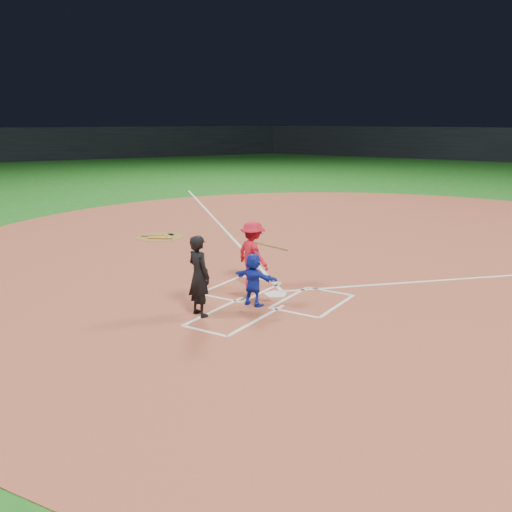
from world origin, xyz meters
The scene contains 14 objects.
ground centered at (0.00, 0.00, 0.00)m, with size 120.00×120.00×0.00m, color #165917.
home_plate_dirt centered at (0.00, 6.00, 0.01)m, with size 28.00×28.00×0.01m, color brown.
stadium_wall_left centered at (-42.00, 24.00, 1.60)m, with size 1.20×60.00×3.20m, color black.
home_plate centered at (0.00, 0.00, 0.02)m, with size 0.60×0.60×0.02m, color silver.
on_deck_circle centered at (-6.87, 3.68, 0.02)m, with size 1.70×1.70×0.01m, color brown.
on_deck_logo centered at (-6.87, 3.68, 0.02)m, with size 0.80×0.80×0.00m, color gold.
on_deck_bat_a centered at (-6.72, 3.93, 0.05)m, with size 0.06×0.06×0.84m, color olive.
on_deck_bat_b centered at (-7.07, 3.58, 0.05)m, with size 0.06×0.06×0.84m, color brown.
on_deck_bat_c centered at (-6.57, 3.38, 0.05)m, with size 0.06×0.06×0.84m, color olive.
bat_weight_donut centered at (-6.67, 4.08, 0.05)m, with size 0.19×0.19×0.05m, color black.
catcher centered at (-0.03, -0.94, 0.61)m, with size 1.11×0.35×1.19m, color #162AB8.
umpire centered at (-0.65, -2.10, 0.88)m, with size 0.63×0.41×1.73m, color black.
chalk_markings centered at (0.00, 5.29, 0.01)m, with size 28.35×17.32×0.01m.
batter_at_plate centered at (-0.82, 0.28, 0.84)m, with size 1.56×0.96×1.64m.
Camera 1 is at (6.45, -11.20, 4.10)m, focal length 40.00 mm.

